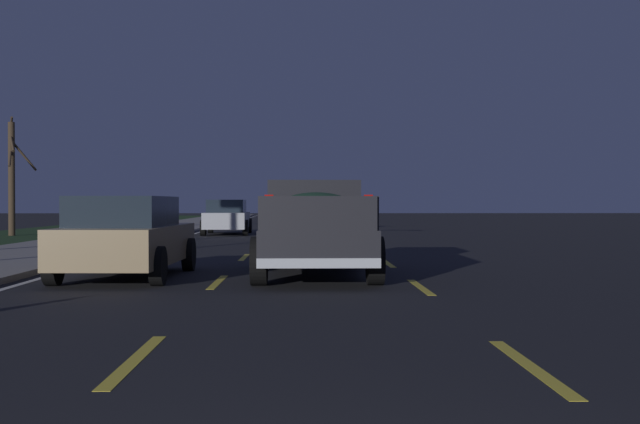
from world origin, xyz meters
TOP-DOWN VIEW (x-y plane):
  - ground at (27.00, 0.00)m, footprint 144.00×144.00m
  - sidewalk_shoulder at (27.00, 7.45)m, footprint 108.00×4.00m
  - lane_markings at (30.43, 3.03)m, footprint 108.00×7.04m
  - pickup_truck at (12.48, 0.00)m, footprint 5.44×2.32m
  - sedan_silver at (32.00, 3.61)m, footprint 4.43×2.06m
  - sedan_tan at (12.05, 3.56)m, footprint 4.45×2.11m
  - bare_tree_far at (30.78, 12.66)m, footprint 1.91×1.24m

SIDE VIEW (x-z plane):
  - ground at x=27.00m, z-range 0.00..0.00m
  - lane_markings at x=30.43m, z-range 0.00..0.01m
  - sidewalk_shoulder at x=27.00m, z-range 0.00..0.12m
  - sedan_silver at x=32.00m, z-range 0.01..1.55m
  - sedan_tan at x=12.05m, z-range 0.01..1.55m
  - pickup_truck at x=12.48m, z-range 0.05..1.92m
  - bare_tree_far at x=30.78m, z-range 0.03..5.15m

